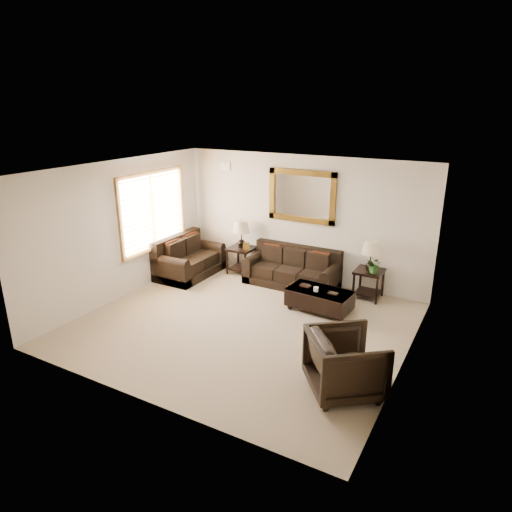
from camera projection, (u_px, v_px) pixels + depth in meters
The scene contains 11 objects.
room at pixel (242, 251), 7.61m from camera, with size 5.51×5.01×2.71m.
window at pixel (153, 211), 9.54m from camera, with size 0.07×1.96×1.66m.
mirror at pixel (302, 196), 9.50m from camera, with size 1.50×0.06×1.10m.
air_vent at pixel (225, 166), 10.22m from camera, with size 0.25×0.02×0.18m, color #999999.
sofa at pixel (293, 271), 9.71m from camera, with size 1.96×0.85×0.80m.
loveseat at pixel (188, 261), 10.25m from camera, with size 0.93×1.57×0.88m.
end_table_left at pixel (241, 239), 10.20m from camera, with size 0.55×0.55×1.22m.
end_table_right at pixel (370, 261), 8.87m from camera, with size 0.54×0.54×1.18m.
coffee_table at pixel (320, 298), 8.50m from camera, with size 1.24×0.73×0.51m.
armchair at pixel (346, 360), 6.04m from camera, with size 0.92×0.86×0.94m, color black.
potted_plant at pixel (375, 267), 8.76m from camera, with size 0.30×0.33×0.26m, color #29571E.
Camera 1 is at (3.72, -6.21, 3.73)m, focal length 32.00 mm.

